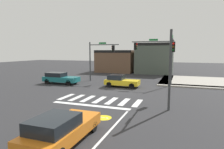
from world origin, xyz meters
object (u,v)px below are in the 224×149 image
object	(u,v)px
car_yellow	(121,81)
car_orange	(61,129)
traffic_signal_southeast	(172,56)
car_teal	(60,78)
traffic_signal_northeast	(156,53)
traffic_signal_northwest	(100,54)

from	to	relation	value
car_yellow	car_orange	bearing A→B (deg)	-83.45
traffic_signal_southeast	car_teal	size ratio (longest dim) A/B	1.24
traffic_signal_southeast	traffic_signal_northeast	bearing A→B (deg)	14.94
traffic_signal_southeast	car_orange	bearing A→B (deg)	153.74
traffic_signal_southeast	car_yellow	bearing A→B (deg)	45.11
traffic_signal_southeast	car_yellow	size ratio (longest dim) A/B	1.44
traffic_signal_northeast	car_orange	distance (m)	18.49
traffic_signal_northeast	car_yellow	distance (m)	5.85
traffic_signal_northwest	car_orange	bearing A→B (deg)	-72.40
traffic_signal_northwest	traffic_signal_southeast	world-z (taller)	traffic_signal_southeast
car_yellow	car_orange	size ratio (longest dim) A/B	0.88
traffic_signal_northeast	car_teal	bearing A→B (deg)	15.09
traffic_signal_northwest	car_orange	world-z (taller)	traffic_signal_northwest
traffic_signal_southeast	car_orange	distance (m)	10.58
traffic_signal_northwest	traffic_signal_southeast	bearing A→B (deg)	-42.84
traffic_signal_northwest	car_yellow	distance (m)	6.27
car_teal	traffic_signal_northeast	bearing A→B (deg)	15.09
traffic_signal_northwest	traffic_signal_southeast	size ratio (longest dim) A/B	0.96
car_teal	car_orange	distance (m)	17.92
traffic_signal_southeast	car_orange	world-z (taller)	traffic_signal_southeast
traffic_signal_northwest	car_teal	xyz separation A→B (m)	(-4.25, -3.89, -3.14)
traffic_signal_southeast	car_yellow	world-z (taller)	traffic_signal_southeast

